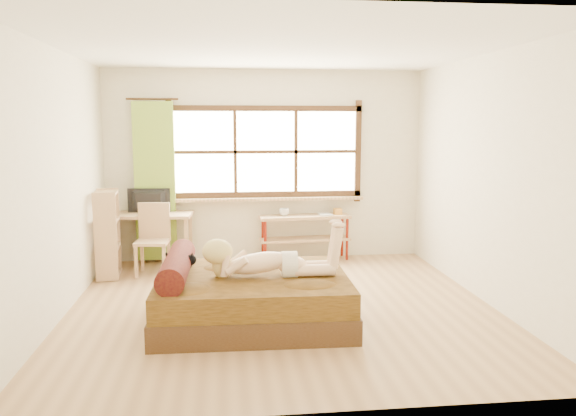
{
  "coord_description": "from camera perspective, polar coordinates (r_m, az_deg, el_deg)",
  "views": [
    {
      "loc": [
        -0.59,
        -5.77,
        1.95
      ],
      "look_at": [
        0.09,
        0.2,
        1.04
      ],
      "focal_mm": 35.0,
      "sensor_mm": 36.0,
      "label": 1
    }
  ],
  "objects": [
    {
      "name": "floor",
      "position": [
        6.12,
        -0.63,
        -10.0
      ],
      "size": [
        4.5,
        4.5,
        0.0
      ],
      "primitive_type": "plane",
      "color": "#9E754C",
      "rests_on": "ground"
    },
    {
      "name": "ceiling",
      "position": [
        5.85,
        -0.67,
        15.94
      ],
      "size": [
        4.5,
        4.5,
        0.0
      ],
      "primitive_type": "plane",
      "rotation": [
        3.14,
        0.0,
        0.0
      ],
      "color": "white",
      "rests_on": "wall_back"
    },
    {
      "name": "wall_back",
      "position": [
        8.06,
        -2.29,
        4.31
      ],
      "size": [
        4.5,
        0.0,
        4.5
      ],
      "primitive_type": "plane",
      "rotation": [
        1.57,
        0.0,
        0.0
      ],
      "color": "silver",
      "rests_on": "floor"
    },
    {
      "name": "wall_front",
      "position": [
        3.62,
        2.98,
        -1.0
      ],
      "size": [
        4.5,
        0.0,
        4.5
      ],
      "primitive_type": "plane",
      "rotation": [
        -1.57,
        0.0,
        0.0
      ],
      "color": "silver",
      "rests_on": "floor"
    },
    {
      "name": "wall_left",
      "position": [
        6.03,
        -22.44,
        2.22
      ],
      "size": [
        0.0,
        4.5,
        4.5
      ],
      "primitive_type": "plane",
      "rotation": [
        1.57,
        0.0,
        1.57
      ],
      "color": "silver",
      "rests_on": "floor"
    },
    {
      "name": "wall_right",
      "position": [
        6.46,
        19.65,
        2.75
      ],
      "size": [
        0.0,
        4.5,
        4.5
      ],
      "primitive_type": "plane",
      "rotation": [
        1.57,
        0.0,
        -1.57
      ],
      "color": "silver",
      "rests_on": "floor"
    },
    {
      "name": "window",
      "position": [
        8.02,
        -2.28,
        5.43
      ],
      "size": [
        2.8,
        0.16,
        1.46
      ],
      "color": "#FFEDBF",
      "rests_on": "wall_back"
    },
    {
      "name": "curtain",
      "position": [
        8.0,
        -13.37,
        2.61
      ],
      "size": [
        0.55,
        0.1,
        2.2
      ],
      "primitive_type": "cube",
      "color": "olive",
      "rests_on": "wall_back"
    },
    {
      "name": "bed",
      "position": [
        5.64,
        -4.07,
        -8.92
      ],
      "size": [
        1.92,
        1.55,
        0.72
      ],
      "rotation": [
        0.0,
        0.0,
        -0.02
      ],
      "color": "#321C0F",
      "rests_on": "floor"
    },
    {
      "name": "woman",
      "position": [
        5.48,
        -2.04,
        -4.05
      ],
      "size": [
        1.33,
        0.41,
        0.57
      ],
      "primitive_type": null,
      "rotation": [
        0.0,
        0.0,
        -0.02
      ],
      "color": "beige",
      "rests_on": "bed"
    },
    {
      "name": "kitten",
      "position": [
        5.66,
        -11.0,
        -5.54
      ],
      "size": [
        0.29,
        0.12,
        0.23
      ],
      "primitive_type": null,
      "rotation": [
        0.0,
        0.0,
        -0.02
      ],
      "color": "black",
      "rests_on": "bed"
    },
    {
      "name": "desk",
      "position": [
        7.9,
        -14.0,
        -1.24
      ],
      "size": [
        1.21,
        0.62,
        0.73
      ],
      "rotation": [
        0.0,
        0.0,
        -0.07
      ],
      "color": "#A48859",
      "rests_on": "floor"
    },
    {
      "name": "monitor",
      "position": [
        7.91,
        -14.03,
        0.71
      ],
      "size": [
        0.58,
        0.12,
        0.33
      ],
      "primitive_type": "imported",
      "rotation": [
        0.0,
        0.0,
        3.07
      ],
      "color": "black",
      "rests_on": "desk"
    },
    {
      "name": "chair",
      "position": [
        7.55,
        -13.53,
        -2.64
      ],
      "size": [
        0.44,
        0.44,
        0.92
      ],
      "rotation": [
        0.0,
        0.0,
        -0.07
      ],
      "color": "#A48859",
      "rests_on": "floor"
    },
    {
      "name": "pipe_shelf",
      "position": [
        8.06,
        1.82,
        -1.96
      ],
      "size": [
        1.32,
        0.41,
        0.73
      ],
      "rotation": [
        0.0,
        0.0,
        0.07
      ],
      "color": "#A48859",
      "rests_on": "floor"
    },
    {
      "name": "cup",
      "position": [
        7.98,
        -0.4,
        -0.41
      ],
      "size": [
        0.15,
        0.15,
        0.11
      ],
      "primitive_type": "imported",
      "rotation": [
        0.0,
        0.0,
        0.07
      ],
      "color": "gray",
      "rests_on": "pipe_shelf"
    },
    {
      "name": "book",
      "position": [
        8.06,
        3.14,
        -0.66
      ],
      "size": [
        0.2,
        0.26,
        0.02
      ],
      "primitive_type": "imported",
      "rotation": [
        0.0,
        0.0,
        0.07
      ],
      "color": "gray",
      "rests_on": "pipe_shelf"
    },
    {
      "name": "bookshelf",
      "position": [
        7.48,
        -17.87,
        -2.5
      ],
      "size": [
        0.32,
        0.51,
        1.11
      ],
      "rotation": [
        0.0,
        0.0,
        0.09
      ],
      "color": "#A48859",
      "rests_on": "floor"
    }
  ]
}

